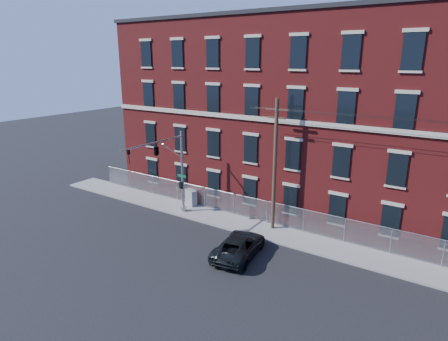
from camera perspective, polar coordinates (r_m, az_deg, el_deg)
ground at (r=27.04m, az=-2.11°, el=-11.93°), size 140.00×140.00×0.00m
sidewalk at (r=27.53m, az=26.10°, el=-13.03°), size 65.00×3.00×0.12m
mill_building at (r=33.66m, az=29.97°, el=6.22°), size 55.30×14.32×16.30m
chain_link_fence at (r=28.26m, az=26.73°, el=-10.08°), size 59.06×0.06×1.85m
traffic_signal_mast at (r=30.24m, az=-9.11°, el=1.93°), size 0.90×6.75×7.00m
utility_pole_near at (r=28.63m, az=7.59°, el=1.08°), size 1.80×0.28×10.00m
pickup_truck at (r=26.20m, az=2.25°, el=-11.12°), size 3.14×5.48×1.44m
utility_cabinet at (r=34.56m, az=-4.91°, el=-4.01°), size 1.25×0.90×1.41m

